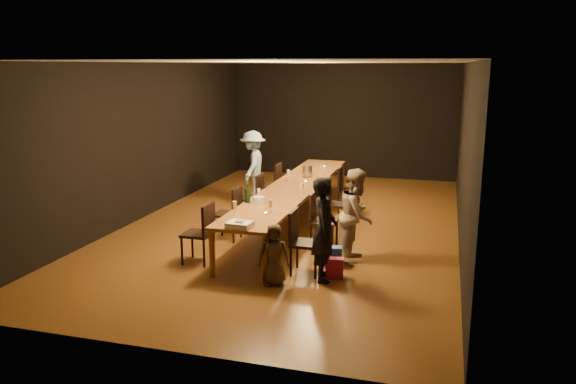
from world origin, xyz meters
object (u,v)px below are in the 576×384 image
(chair_right_3, at_px, (349,190))
(woman_tan, at_px, (357,215))
(chair_right_0, at_px, (306,242))
(man_blue, at_px, (253,165))
(plate_stack, at_px, (259,200))
(champagne_bottle, at_px, (247,192))
(ice_bucket, at_px, (307,171))
(birthday_cake, at_px, (240,225))
(chair_left_2, at_px, (251,198))
(woman_birthday, at_px, (324,229))
(child, at_px, (274,255))
(table, at_px, (293,188))
(chair_left_0, at_px, (197,233))
(chair_right_1, at_px, (324,221))
(chair_left_1, at_px, (227,213))
(chair_right_2, at_px, (338,204))
(chair_left_3, at_px, (270,185))

(chair_right_3, xyz_separation_m, woman_tan, (0.60, -2.82, 0.25))
(chair_right_0, bearing_deg, man_blue, -151.49)
(plate_stack, bearing_deg, champagne_bottle, -174.90)
(ice_bucket, bearing_deg, birthday_cake, -90.34)
(chair_left_2, xyz_separation_m, woman_birthday, (2.00, -2.57, 0.27))
(child, height_order, plate_stack, child)
(man_blue, bearing_deg, table, 31.82)
(child, height_order, birthday_cake, child)
(chair_left_2, bearing_deg, chair_left_0, -180.00)
(chair_left_0, bearing_deg, woman_birthday, -94.92)
(chair_left_0, distance_m, woman_birthday, 2.03)
(chair_right_1, distance_m, champagne_bottle, 1.34)
(child, relative_size, champagne_bottle, 2.41)
(chair_right_0, distance_m, champagne_bottle, 1.61)
(chair_right_0, xyz_separation_m, plate_stack, (-1.03, 0.95, 0.34))
(chair_right_3, relative_size, chair_left_2, 1.00)
(woman_tan, bearing_deg, chair_right_3, 18.71)
(chair_right_3, relative_size, ice_bucket, 4.19)
(woman_tan, bearing_deg, chair_left_1, 86.32)
(chair_right_3, distance_m, child, 4.15)
(chair_left_2, xyz_separation_m, man_blue, (-0.58, 1.80, 0.30))
(chair_right_1, distance_m, chair_left_1, 1.70)
(chair_left_2, bearing_deg, chair_right_0, -144.69)
(chair_right_1, bearing_deg, plate_stack, -76.36)
(ice_bucket, bearing_deg, chair_right_2, -49.49)
(chair_left_3, bearing_deg, child, -161.54)
(woman_tan, distance_m, man_blue, 4.47)
(woman_tan, xyz_separation_m, child, (-0.92, -1.31, -0.29))
(chair_right_0, bearing_deg, chair_right_1, 180.00)
(table, distance_m, champagne_bottle, 1.53)
(chair_left_1, distance_m, chair_left_3, 2.40)
(chair_left_2, relative_size, chair_left_3, 1.00)
(chair_left_1, xyz_separation_m, man_blue, (-0.58, 3.00, 0.30))
(chair_right_2, xyz_separation_m, plate_stack, (-1.03, -1.45, 0.34))
(chair_right_0, height_order, chair_right_2, same)
(chair_left_1, distance_m, woman_birthday, 2.44)
(chair_right_2, relative_size, champagne_bottle, 2.60)
(plate_stack, bearing_deg, chair_left_3, 104.09)
(chair_left_0, height_order, chair_left_2, same)
(chair_right_3, xyz_separation_m, woman_birthday, (0.30, -3.77, 0.27))
(chair_left_1, relative_size, chair_left_3, 1.00)
(man_blue, bearing_deg, child, 15.81)
(chair_right_0, relative_size, plate_stack, 4.86)
(table, xyz_separation_m, child, (0.53, -2.93, -0.27))
(birthday_cake, bearing_deg, woman_tan, 45.11)
(woman_birthday, bearing_deg, chair_right_2, -3.08)
(chair_left_2, relative_size, child, 1.08)
(woman_birthday, bearing_deg, ice_bucket, 7.87)
(table, xyz_separation_m, chair_right_2, (0.85, 0.00, -0.24))
(man_blue, height_order, child, man_blue)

